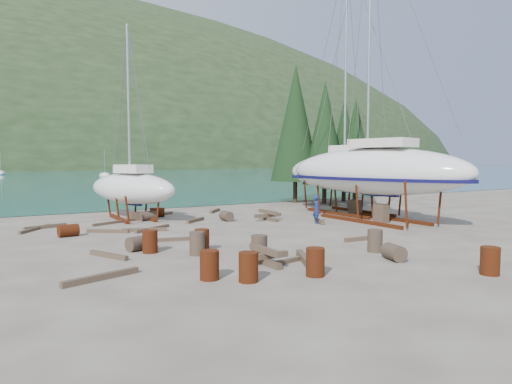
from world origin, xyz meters
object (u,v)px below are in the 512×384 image
small_sailboat_shore (132,188)px  worker (317,209)px  large_sailboat_near (375,171)px  large_sailboat_far (350,172)px

small_sailboat_shore → worker: size_ratio=7.24×
small_sailboat_shore → large_sailboat_near: bearing=-56.0°
large_sailboat_far → worker: (-4.78, -2.53, -2.00)m
small_sailboat_shore → worker: 11.09m
large_sailboat_near → small_sailboat_shore: size_ratio=1.58×
small_sailboat_shore → worker: small_sailboat_shore is taller
large_sailboat_near → small_sailboat_shore: (-11.91, 8.08, -1.04)m
large_sailboat_near → worker: size_ratio=11.44×
large_sailboat_far → small_sailboat_shore: 14.01m
large_sailboat_near → worker: bearing=151.4°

